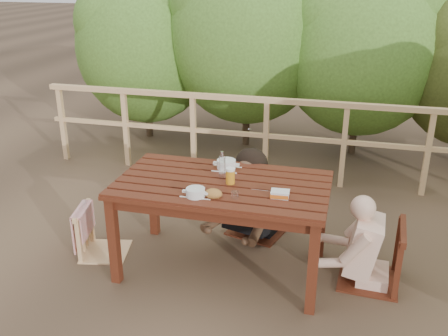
% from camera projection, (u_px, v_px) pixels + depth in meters
% --- Properties ---
extents(ground, '(60.00, 60.00, 0.00)m').
position_uv_depth(ground, '(223.00, 267.00, 4.29)').
color(ground, brown).
rests_on(ground, ground).
extents(table, '(1.70, 0.95, 0.78)m').
position_uv_depth(table, '(222.00, 227.00, 4.14)').
color(table, '#411A0E').
rests_on(table, ground).
extents(chair_left, '(0.49, 0.49, 0.83)m').
position_uv_depth(chair_left, '(102.00, 211.00, 4.36)').
color(chair_left, tan).
rests_on(chair_left, ground).
extents(chair_far, '(0.61, 0.61, 1.00)m').
position_uv_depth(chair_far, '(259.00, 184.00, 4.70)').
color(chair_far, '#411A0E').
rests_on(chair_far, ground).
extents(chair_right, '(0.52, 0.52, 0.99)m').
position_uv_depth(chair_right, '(375.00, 227.00, 3.93)').
color(chair_right, '#411A0E').
rests_on(chair_right, ground).
extents(woman, '(0.72, 0.80, 1.36)m').
position_uv_depth(woman, '(260.00, 165.00, 4.65)').
color(woman, black).
rests_on(woman, ground).
extents(diner_right, '(0.64, 0.53, 1.23)m').
position_uv_depth(diner_right, '(380.00, 214.00, 3.88)').
color(diner_right, beige).
rests_on(diner_right, ground).
extents(railing, '(5.60, 0.10, 1.01)m').
position_uv_depth(railing, '(266.00, 139.00, 5.90)').
color(railing, tan).
rests_on(railing, ground).
extents(hedge_row, '(6.60, 1.60, 3.80)m').
position_uv_depth(hedge_row, '(317.00, 9.00, 6.36)').
color(hedge_row, '#456E26').
rests_on(hedge_row, ground).
extents(soup_near, '(0.24, 0.24, 0.08)m').
position_uv_depth(soup_near, '(196.00, 193.00, 3.73)').
color(soup_near, white).
rests_on(soup_near, table).
extents(soup_far, '(0.27, 0.27, 0.09)m').
position_uv_depth(soup_far, '(226.00, 165.00, 4.25)').
color(soup_far, white).
rests_on(soup_far, table).
extents(bread_roll, '(0.13, 0.10, 0.08)m').
position_uv_depth(bread_roll, '(213.00, 194.00, 3.73)').
color(bread_roll, '#B07237').
rests_on(bread_roll, table).
extents(beer_glass, '(0.08, 0.08, 0.15)m').
position_uv_depth(beer_glass, '(230.00, 177.00, 3.94)').
color(beer_glass, orange).
rests_on(beer_glass, table).
extents(bottle, '(0.06, 0.06, 0.23)m').
position_uv_depth(bottle, '(222.00, 165.00, 4.06)').
color(bottle, silver).
rests_on(bottle, table).
extents(tumbler, '(0.06, 0.06, 0.07)m').
position_uv_depth(tumbler, '(235.00, 196.00, 3.70)').
color(tumbler, silver).
rests_on(tumbler, table).
extents(butter_tub, '(0.15, 0.11, 0.06)m').
position_uv_depth(butter_tub, '(280.00, 194.00, 3.74)').
color(butter_tub, silver).
rests_on(butter_tub, table).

